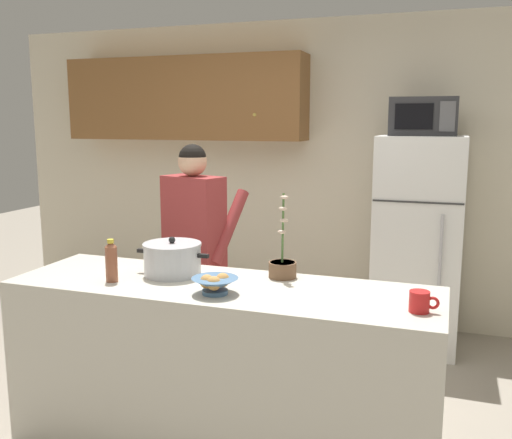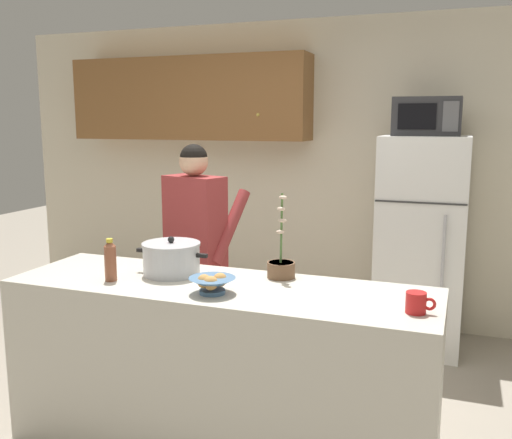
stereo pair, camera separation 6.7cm
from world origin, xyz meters
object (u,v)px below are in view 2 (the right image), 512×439
Objects in this scene: microwave at (427,117)px; cooking_pot at (172,258)px; potted_orchid at (281,266)px; refrigerator at (421,244)px; coffee_mug at (417,303)px; bread_bowl at (212,284)px; person_near_pot at (196,236)px; bottle_near_edge at (110,260)px.

cooking_pot is at bearing -124.59° from microwave.
refrigerator is at bearing 69.23° from potted_orchid.
microwave is 3.66× the size of coffee_mug.
microwave is at bearing 67.06° from bread_bowl.
bread_bowl is 0.45m from potted_orchid.
person_near_pot reaches higher than coffee_mug.
refrigerator is 1.02× the size of person_near_pot.
microwave is 1.92m from person_near_pot.
bottle_near_edge is (-1.44, -1.98, 0.21)m from refrigerator.
refrigerator is 2.18m from bread_bowl.
person_near_pot is 0.87m from bottle_near_edge.
microwave is 2.54m from bottle_near_edge.
refrigerator is at bearing 54.07° from bottle_near_edge.
bread_bowl is at bearing -112.94° from microwave.
coffee_mug is 0.96m from bread_bowl.
person_near_pot is at bearing 150.52° from coffee_mug.
refrigerator reaches higher than person_near_pot.
refrigerator reaches higher than bottle_near_edge.
cooking_pot is at bearing -166.26° from potted_orchid.
coffee_mug is (1.48, -0.84, -0.03)m from person_near_pot.
potted_orchid is (0.75, -0.50, -0.01)m from person_near_pot.
bottle_near_edge is at bearing 177.68° from bread_bowl.
refrigerator is 1.77m from person_near_pot.
coffee_mug is (0.12, -1.96, 0.15)m from refrigerator.
refrigerator reaches higher than bread_bowl.
refrigerator is at bearing 55.74° from cooking_pot.
microwave is 2.30m from bread_bowl.
cooking_pot is 0.44m from bread_bowl.
refrigerator reaches higher than potted_orchid.
person_near_pot reaches higher than potted_orchid.
person_near_pot is 3.51× the size of potted_orchid.
coffee_mug is at bearing -86.46° from microwave.
person_near_pot is at bearing 104.51° from cooking_pot.
bottle_near_edge is (-1.56, -0.03, 0.06)m from coffee_mug.
refrigerator is 12.53× the size of coffee_mug.
person_near_pot is 12.26× the size of coffee_mug.
cooking_pot is 1.86× the size of bread_bowl.
bread_bowl is 1.02× the size of bottle_near_edge.
microwave is 1.05× the size of potted_orchid.
microwave is 1.88m from potted_orchid.
bread_bowl is at bearing -176.89° from coffee_mug.
microwave is 2.08× the size of bread_bowl.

